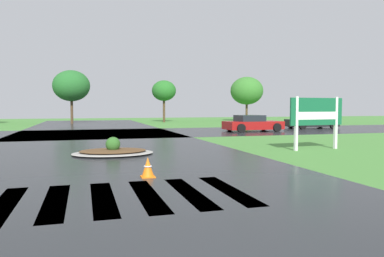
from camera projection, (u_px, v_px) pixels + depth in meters
name	position (u px, v px, depth m)	size (l,w,h in m)	color
asphalt_roadway	(109.00, 161.00, 12.60)	(11.03, 80.00, 0.01)	#232628
asphalt_cross_road	(96.00, 134.00, 25.54)	(90.00, 9.92, 0.01)	#232628
crosswalk_stripes	(126.00, 197.00, 7.56)	(4.95, 3.02, 0.01)	white
estate_billboard	(317.00, 114.00, 15.85)	(2.70, 0.34, 2.28)	white
median_island	(113.00, 151.00, 14.30)	(3.11, 2.35, 0.68)	#9E9B93
car_silver_hatch	(252.00, 124.00, 27.84)	(4.40, 2.34, 1.23)	maroon
car_white_sedan	(311.00, 121.00, 31.83)	(4.34, 2.19, 1.31)	black
traffic_cone	(148.00, 168.00, 9.65)	(0.36, 0.36, 0.53)	orange
background_treeline	(53.00, 89.00, 41.09)	(45.02, 6.25, 5.86)	#4C3823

